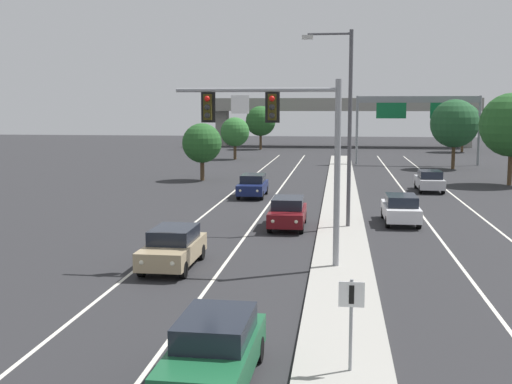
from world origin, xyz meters
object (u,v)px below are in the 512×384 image
at_px(car_receding_white, 401,209).
at_px(tree_far_right_c, 463,120).
at_px(tree_far_right_a, 512,125).
at_px(street_lamp_median, 346,117).
at_px(car_receding_silver, 429,180).
at_px(highway_sign_gantry, 418,108).
at_px(car_oncoming_green, 214,350).
at_px(median_sign_post, 351,312).
at_px(overhead_signal_mast, 285,133).
at_px(tree_far_left_a, 261,121).
at_px(tree_far_left_b, 235,132).
at_px(tree_far_right_b, 455,124).
at_px(car_oncoming_navy, 253,185).
at_px(car_oncoming_darkred, 288,212).
at_px(tree_far_left_c, 202,143).
at_px(car_oncoming_tan, 173,247).

bearing_deg(car_receding_white, tree_far_right_c, 76.75).
bearing_deg(tree_far_right_a, tree_far_right_c, 85.15).
distance_m(car_receding_white, tree_far_right_c, 59.88).
xyz_separation_m(street_lamp_median, car_receding_silver, (6.47, 16.06, -4.97)).
relative_size(highway_sign_gantry, tree_far_right_a, 1.78).
height_order(car_oncoming_green, tree_far_right_a, tree_far_right_a).
xyz_separation_m(median_sign_post, street_lamp_median, (-0.05, 18.78, 4.21)).
height_order(overhead_signal_mast, car_receding_white, overhead_signal_mast).
height_order(car_receding_white, tree_far_left_a, tree_far_left_a).
height_order(highway_sign_gantry, tree_far_left_b, highway_sign_gantry).
bearing_deg(overhead_signal_mast, tree_far_right_b, 72.45).
height_order(car_oncoming_navy, car_receding_silver, same).
bearing_deg(car_receding_white, car_oncoming_darkred, -161.46).
bearing_deg(car_oncoming_darkred, street_lamp_median, 0.54).
xyz_separation_m(overhead_signal_mast, median_sign_post, (2.41, -10.19, -3.71)).
distance_m(car_oncoming_darkred, tree_far_right_a, 26.85).
relative_size(overhead_signal_mast, car_receding_silver, 1.61).
height_order(car_oncoming_green, car_receding_white, same).
relative_size(overhead_signal_mast, car_oncoming_green, 1.60).
xyz_separation_m(car_oncoming_navy, car_receding_silver, (12.77, 4.70, 0.00)).
relative_size(median_sign_post, tree_far_left_c, 0.45).
relative_size(street_lamp_median, highway_sign_gantry, 0.75).
xyz_separation_m(median_sign_post, car_oncoming_green, (-3.09, -0.82, -0.77)).
relative_size(car_oncoming_darkred, highway_sign_gantry, 0.34).
distance_m(car_oncoming_tan, tree_far_left_b, 53.12).
xyz_separation_m(car_oncoming_green, car_receding_white, (6.11, 21.58, 0.00)).
xyz_separation_m(car_oncoming_green, car_oncoming_navy, (-3.26, 30.95, 0.00)).
bearing_deg(street_lamp_median, tree_far_right_b, 71.91).
relative_size(overhead_signal_mast, highway_sign_gantry, 0.54).
distance_m(car_oncoming_tan, car_oncoming_navy, 20.46).
bearing_deg(car_oncoming_darkred, tree_far_left_a, 98.24).
bearing_deg(tree_far_right_a, car_receding_white, -118.76).
bearing_deg(highway_sign_gantry, tree_far_right_b, -53.71).
xyz_separation_m(car_oncoming_tan, tree_far_right_c, (23.51, 69.26, 3.62)).
distance_m(car_oncoming_tan, car_receding_white, 14.80).
bearing_deg(tree_far_left_b, overhead_signal_mast, -78.70).
height_order(car_receding_white, tree_far_right_a, tree_far_right_a).
distance_m(car_oncoming_navy, tree_far_left_b, 32.99).
relative_size(overhead_signal_mast, tree_far_left_c, 1.46).
height_order(car_receding_white, tree_far_left_c, tree_far_left_c).
relative_size(car_oncoming_darkred, car_oncoming_navy, 1.00).
bearing_deg(overhead_signal_mast, tree_far_left_a, 97.70).
bearing_deg(tree_far_right_b, tree_far_left_b, 159.23).
xyz_separation_m(car_oncoming_navy, tree_far_left_a, (-5.66, 51.01, 3.39)).
distance_m(highway_sign_gantry, tree_far_right_a, 18.75).
xyz_separation_m(car_receding_silver, highway_sign_gantry, (1.63, 22.74, 5.34)).
bearing_deg(tree_far_right_c, car_receding_white, -103.25).
xyz_separation_m(car_receding_silver, tree_far_right_b, (4.79, 18.42, 3.80)).
distance_m(car_receding_white, tree_far_right_b, 33.73).
height_order(car_oncoming_darkred, car_oncoming_navy, same).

